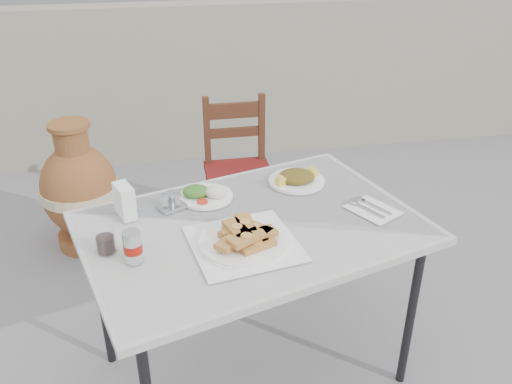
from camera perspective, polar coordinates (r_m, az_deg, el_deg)
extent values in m
plane|color=slate|center=(2.55, 3.49, -18.53)|extent=(80.00, 80.00, 0.00)
cylinder|color=black|center=(2.36, 15.98, -12.42)|extent=(0.04, 0.04, 0.72)
cylinder|color=black|center=(2.45, -15.95, -10.62)|extent=(0.04, 0.04, 0.72)
cylinder|color=black|center=(2.78, 6.59, -4.44)|extent=(0.04, 0.04, 0.72)
cube|color=white|center=(2.08, -0.39, -3.79)|extent=(1.45, 1.18, 0.03)
cube|color=white|center=(2.08, -0.39, -3.37)|extent=(1.40, 1.13, 0.01)
cube|color=white|center=(1.95, -1.28, -5.43)|extent=(0.43, 0.43, 0.00)
cylinder|color=white|center=(1.95, -1.28, -5.19)|extent=(0.33, 0.33, 0.02)
cylinder|color=white|center=(1.95, -1.28, -5.31)|extent=(0.34, 0.34, 0.01)
cylinder|color=white|center=(2.26, -5.28, -0.46)|extent=(0.22, 0.22, 0.01)
ellipsoid|color=silver|center=(2.24, -4.25, 0.05)|extent=(0.09, 0.09, 0.05)
ellipsoid|color=#2B611B|center=(2.25, -6.35, 0.06)|extent=(0.11, 0.10, 0.05)
cylinder|color=red|center=(2.20, -5.65, -1.02)|extent=(0.04, 0.04, 0.01)
cylinder|color=white|center=(2.38, 4.29, 1.19)|extent=(0.24, 0.24, 0.01)
ellipsoid|color=#225C17|center=(2.37, 4.31, 1.67)|extent=(0.16, 0.15, 0.05)
cylinder|color=gold|center=(2.32, 2.65, 1.18)|extent=(0.05, 0.05, 0.04)
cylinder|color=gold|center=(2.41, 5.97, 2.07)|extent=(0.05, 0.05, 0.04)
cylinder|color=silver|center=(1.88, -12.84, -5.63)|extent=(0.06, 0.06, 0.11)
cylinder|color=#AD160C|center=(1.89, -12.83, -5.75)|extent=(0.06, 0.06, 0.03)
cylinder|color=#B2B2B9|center=(1.85, -13.02, -4.23)|extent=(0.06, 0.06, 0.00)
cylinder|color=white|center=(1.96, -15.61, -4.81)|extent=(0.07, 0.07, 0.10)
cylinder|color=black|center=(1.97, -15.54, -5.30)|extent=(0.06, 0.06, 0.06)
cube|color=white|center=(2.15, -13.66, -0.92)|extent=(0.09, 0.12, 0.13)
cube|color=blue|center=(2.16, -12.81, -0.95)|extent=(0.04, 0.06, 0.08)
cube|color=#B2B2B9|center=(2.20, -8.86, -1.47)|extent=(0.13, 0.12, 0.01)
cylinder|color=white|center=(2.17, -9.58, -0.94)|extent=(0.02, 0.02, 0.06)
cylinder|color=white|center=(2.17, -8.23, -0.83)|extent=(0.02, 0.02, 0.06)
cylinder|color=#B2B2B9|center=(2.21, -8.94, -0.49)|extent=(0.03, 0.03, 0.05)
cube|color=white|center=(2.21, 12.21, -1.85)|extent=(0.22, 0.24, 0.00)
cube|color=#B2B2B9|center=(2.19, 11.87, -1.89)|extent=(0.08, 0.14, 0.00)
ellipsoid|color=#B2B2B9|center=(2.24, 10.21, -1.01)|extent=(0.04, 0.05, 0.01)
cube|color=#B2B2B9|center=(2.22, 12.58, -1.54)|extent=(0.08, 0.14, 0.00)
cube|color=#B2B2B9|center=(2.27, 10.92, -0.72)|extent=(0.04, 0.05, 0.00)
cube|color=#391E0F|center=(3.14, -4.22, -3.53)|extent=(0.04, 0.04, 0.41)
cube|color=#391E0F|center=(3.18, 1.68, -2.98)|extent=(0.04, 0.04, 0.41)
cube|color=#391E0F|center=(3.42, -4.86, -0.67)|extent=(0.04, 0.04, 0.41)
cube|color=#391E0F|center=(3.46, 0.56, -0.20)|extent=(0.04, 0.04, 0.41)
cube|color=maroon|center=(3.19, -1.77, 1.78)|extent=(0.39, 0.39, 0.05)
cube|color=#391E0F|center=(3.24, -5.17, 6.08)|extent=(0.04, 0.04, 0.46)
cube|color=#391E0F|center=(3.28, 0.60, 6.50)|extent=(0.04, 0.04, 0.46)
cube|color=#391E0F|center=(3.21, -2.32, 8.58)|extent=(0.37, 0.03, 0.09)
cube|color=#391E0F|center=(3.25, -2.27, 6.30)|extent=(0.37, 0.03, 0.05)
cylinder|color=brown|center=(3.48, -17.27, -4.55)|extent=(0.34, 0.34, 0.08)
ellipsoid|color=brown|center=(3.33, -18.06, 0.22)|extent=(0.44, 0.44, 0.56)
cylinder|color=#C5BB90|center=(3.33, -18.06, 0.22)|extent=(0.45, 0.45, 0.06)
cylinder|color=brown|center=(3.20, -18.87, 5.08)|extent=(0.19, 0.19, 0.17)
cylinder|color=brown|center=(3.17, -19.13, 6.66)|extent=(0.23, 0.23, 0.03)
cube|color=gray|center=(4.39, -4.15, 11.55)|extent=(6.00, 0.25, 1.20)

